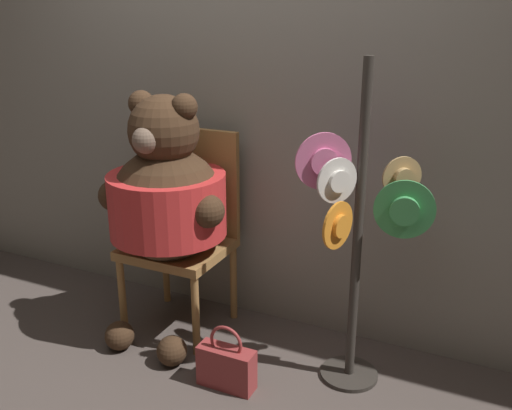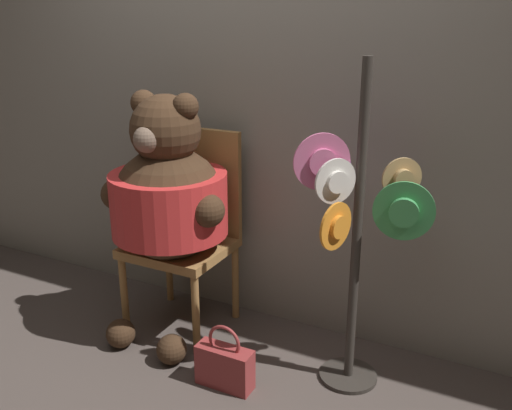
{
  "view_description": "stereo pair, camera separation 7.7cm",
  "coord_description": "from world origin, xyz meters",
  "px_view_note": "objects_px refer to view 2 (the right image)",
  "views": [
    {
      "loc": [
        1.32,
        -2.07,
        1.71
      ],
      "look_at": [
        0.21,
        0.26,
        0.82
      ],
      "focal_mm": 40.0,
      "sensor_mm": 36.0,
      "label": 1
    },
    {
      "loc": [
        1.39,
        -2.04,
        1.71
      ],
      "look_at": [
        0.21,
        0.26,
        0.82
      ],
      "focal_mm": 40.0,
      "sensor_mm": 36.0,
      "label": 2
    }
  ],
  "objects_px": {
    "teddy_bear": "(168,197)",
    "handbag_on_ground": "(225,365)",
    "chair": "(188,223)",
    "hat_display_rack": "(357,227)"
  },
  "relations": [
    {
      "from": "hat_display_rack",
      "to": "handbag_on_ground",
      "type": "distance_m",
      "value": 0.91
    },
    {
      "from": "teddy_bear",
      "to": "hat_display_rack",
      "type": "distance_m",
      "value": 1.01
    },
    {
      "from": "hat_display_rack",
      "to": "handbag_on_ground",
      "type": "xyz_separation_m",
      "value": [
        -0.51,
        -0.32,
        -0.68
      ]
    },
    {
      "from": "chair",
      "to": "handbag_on_ground",
      "type": "relative_size",
      "value": 3.36
    },
    {
      "from": "hat_display_rack",
      "to": "handbag_on_ground",
      "type": "relative_size",
      "value": 4.69
    },
    {
      "from": "handbag_on_ground",
      "to": "chair",
      "type": "bearing_deg",
      "value": 136.58
    },
    {
      "from": "teddy_bear",
      "to": "chair",
      "type": "bearing_deg",
      "value": 90.53
    },
    {
      "from": "chair",
      "to": "teddy_bear",
      "type": "xyz_separation_m",
      "value": [
        0.0,
        -0.17,
        0.21
      ]
    },
    {
      "from": "hat_display_rack",
      "to": "handbag_on_ground",
      "type": "bearing_deg",
      "value": -147.99
    },
    {
      "from": "teddy_bear",
      "to": "handbag_on_ground",
      "type": "bearing_deg",
      "value": -31.07
    }
  ]
}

